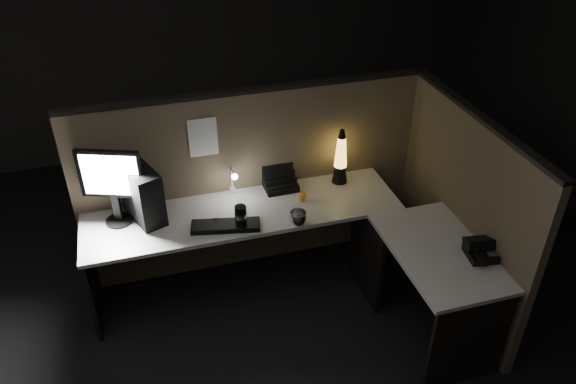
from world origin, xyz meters
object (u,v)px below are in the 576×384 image
object	(u,v)px
monitor	(111,180)
keyboard	(226,226)
pc_tower	(142,194)
lava_lamp	(341,161)
desk_phone	(483,249)

from	to	relation	value
monitor	keyboard	size ratio (longest dim) A/B	1.18
pc_tower	lava_lamp	size ratio (longest dim) A/B	0.89
keyboard	lava_lamp	bearing A→B (deg)	30.87
monitor	desk_phone	distance (m)	2.51
pc_tower	keyboard	distance (m)	0.62
pc_tower	lava_lamp	distance (m)	1.50
monitor	keyboard	xyz separation A→B (m)	(0.71, -0.29, -0.33)
keyboard	lava_lamp	xyz separation A→B (m)	(0.97, 0.34, 0.18)
pc_tower	desk_phone	bearing A→B (deg)	-47.38
keyboard	lava_lamp	distance (m)	1.05
monitor	pc_tower	bearing A→B (deg)	17.63
keyboard	desk_phone	distance (m)	1.73
pc_tower	desk_phone	xyz separation A→B (m)	(2.07, -1.04, -0.15)
lava_lamp	desk_phone	xyz separation A→B (m)	(0.57, -1.10, -0.14)
lava_lamp	monitor	bearing A→B (deg)	-178.33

